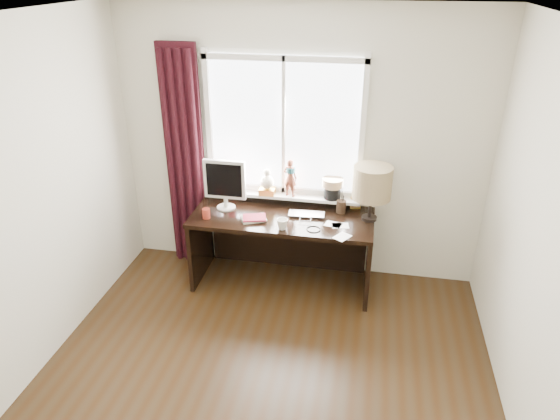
% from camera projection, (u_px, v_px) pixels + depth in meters
% --- Properties ---
extents(floor, '(3.50, 4.00, 0.00)m').
position_uv_depth(floor, '(254.00, 413.00, 3.55)').
color(floor, '#312213').
rests_on(floor, ground).
extents(ceiling, '(3.50, 4.00, 0.00)m').
position_uv_depth(ceiling, '(242.00, 26.00, 2.39)').
color(ceiling, white).
rests_on(ceiling, wall_back).
extents(wall_back, '(3.50, 0.00, 2.60)m').
position_uv_depth(wall_back, '(300.00, 148.00, 4.73)').
color(wall_back, beige).
rests_on(wall_back, ground).
extents(laptop, '(0.35, 0.23, 0.03)m').
position_uv_depth(laptop, '(307.00, 214.00, 4.66)').
color(laptop, silver).
rests_on(laptop, desk).
extents(mug, '(0.14, 0.14, 0.10)m').
position_uv_depth(mug, '(282.00, 224.00, 4.41)').
color(mug, white).
rests_on(mug, desk).
extents(red_cup, '(0.07, 0.07, 0.09)m').
position_uv_depth(red_cup, '(206.00, 213.00, 4.60)').
color(red_cup, maroon).
rests_on(red_cup, desk).
extents(window, '(1.52, 0.20, 1.40)m').
position_uv_depth(window, '(283.00, 148.00, 4.70)').
color(window, white).
rests_on(window, ground).
extents(curtain, '(0.38, 0.09, 2.25)m').
position_uv_depth(curtain, '(185.00, 161.00, 4.92)').
color(curtain, black).
rests_on(curtain, floor).
extents(desk, '(1.70, 0.70, 0.75)m').
position_uv_depth(desk, '(284.00, 234.00, 4.86)').
color(desk, black).
rests_on(desk, floor).
extents(monitor, '(0.40, 0.18, 0.49)m').
position_uv_depth(monitor, '(225.00, 182.00, 4.69)').
color(monitor, beige).
rests_on(monitor, desk).
extents(notebook_stack, '(0.27, 0.24, 0.03)m').
position_uv_depth(notebook_stack, '(254.00, 218.00, 4.58)').
color(notebook_stack, beige).
rests_on(notebook_stack, desk).
extents(brush_holder, '(0.09, 0.09, 0.25)m').
position_uv_depth(brush_holder, '(341.00, 206.00, 4.70)').
color(brush_holder, black).
rests_on(brush_holder, desk).
extents(icon_frame, '(0.10, 0.04, 0.13)m').
position_uv_depth(icon_frame, '(356.00, 202.00, 4.77)').
color(icon_frame, gold).
rests_on(icon_frame, desk).
extents(table_lamp, '(0.35, 0.35, 0.52)m').
position_uv_depth(table_lamp, '(372.00, 183.00, 4.44)').
color(table_lamp, black).
rests_on(table_lamp, desk).
extents(loose_papers, '(0.27, 0.38, 0.00)m').
position_uv_depth(loose_papers, '(338.00, 229.00, 4.43)').
color(loose_papers, white).
rests_on(loose_papers, desk).
extents(desk_cables, '(0.28, 0.42, 0.01)m').
position_uv_depth(desk_cables, '(307.00, 221.00, 4.56)').
color(desk_cables, black).
rests_on(desk_cables, desk).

